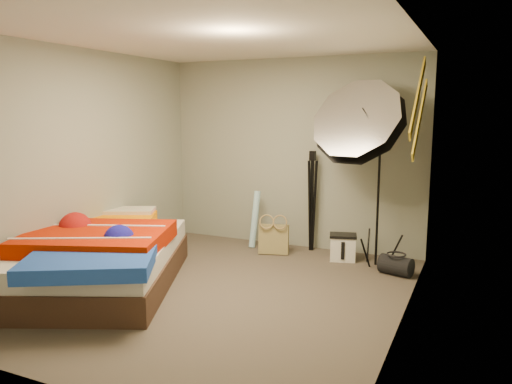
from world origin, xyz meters
The scene contains 15 objects.
floor centered at (0.00, 0.00, 0.00)m, with size 4.00×4.00×0.00m, color #50493E.
ceiling centered at (0.00, 0.00, 2.50)m, with size 4.00×4.00×0.00m, color silver.
wall_back centered at (0.00, 2.00, 1.25)m, with size 3.50×3.50×0.00m, color gray.
wall_front centered at (0.00, -2.00, 1.25)m, with size 3.50×3.50×0.00m, color gray.
wall_left centered at (-1.75, 0.00, 1.25)m, with size 4.00×4.00×0.00m, color gray.
wall_right centered at (1.75, 0.00, 1.25)m, with size 4.00×4.00×0.00m, color gray.
tote_bag centered at (-0.07, 1.51, 0.19)m, with size 0.38×0.11×0.38m, color #9D8F5A.
wrapping_roll centered at (-0.43, 1.72, 0.38)m, with size 0.09×0.09×0.76m, color #56BBE1.
camera_case centered at (0.82, 1.59, 0.15)m, with size 0.30×0.22×0.30m, color white.
duffel_bag centered at (1.50, 1.30, 0.11)m, with size 0.22×0.22×0.36m, color black.
wall_stripe_upper centered at (1.73, 0.60, 1.95)m, with size 0.02×1.10×0.10m, color gold.
wall_stripe_lower centered at (1.73, 0.85, 1.75)m, with size 0.02×1.10×0.10m, color gold.
bed centered at (-1.28, -0.34, 0.32)m, with size 2.33×2.60×0.64m.
photo_umbrella centered at (1.01, 1.49, 1.65)m, with size 1.44×1.13×2.31m.
camera_tripod centered at (0.32, 1.87, 0.75)m, with size 0.07×0.07×1.31m.
Camera 1 is at (2.31, -4.24, 1.82)m, focal length 35.00 mm.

